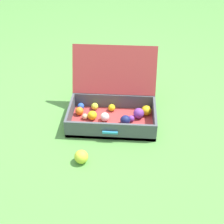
# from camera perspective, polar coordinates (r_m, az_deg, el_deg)

# --- Properties ---
(ground_plane) EXTENTS (16.00, 16.00, 0.00)m
(ground_plane) POSITION_cam_1_polar(r_m,az_deg,el_deg) (2.42, -2.09, -1.30)
(ground_plane) COLOR #569342
(open_suitcase) EXTENTS (0.66, 0.57, 0.50)m
(open_suitcase) POSITION_cam_1_polar(r_m,az_deg,el_deg) (2.36, 0.25, 1.20)
(open_suitcase) COLOR #B23838
(open_suitcase) RESTS_ON ground
(stray_ball_on_grass) EXTENTS (0.09, 0.09, 0.09)m
(stray_ball_on_grass) POSITION_cam_1_polar(r_m,az_deg,el_deg) (2.04, -5.76, -8.31)
(stray_ball_on_grass) COLOR #CCDB38
(stray_ball_on_grass) RESTS_ON ground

